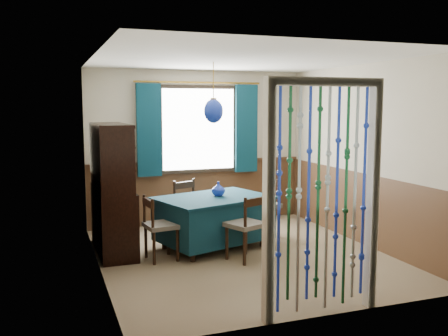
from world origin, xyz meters
name	(u,v)px	position (x,y,z in m)	size (l,w,h in m)	color
floor	(243,255)	(0.00, 0.00, 0.00)	(4.00, 4.00, 0.00)	brown
ceiling	(244,59)	(0.00, 0.00, 2.50)	(4.00, 4.00, 0.00)	silver
wall_back	(198,147)	(0.00, 2.00, 1.25)	(3.60, 3.60, 0.00)	#B8AF97
wall_front	(327,182)	(0.00, -2.00, 1.25)	(3.60, 3.60, 0.00)	#B8AF97
wall_left	(98,165)	(-1.80, 0.00, 1.25)	(4.00, 4.00, 0.00)	#B8AF97
wall_right	(363,155)	(1.80, 0.00, 1.25)	(4.00, 4.00, 0.00)	#B8AF97
wainscot_back	(198,193)	(0.00, 1.99, 0.50)	(3.60, 3.60, 0.00)	#4A301C
wainscot_front	(324,263)	(0.00, -1.99, 0.50)	(3.60, 3.60, 0.00)	#4A301C
wainscot_left	(101,229)	(-1.79, 0.00, 0.50)	(4.00, 4.00, 0.00)	#4A301C
wainscot_right	(360,208)	(1.79, 0.00, 0.50)	(4.00, 4.00, 0.00)	#4A301C
window	(198,129)	(0.00, 1.95, 1.55)	(1.32, 0.12, 1.42)	black
doorway	(323,203)	(0.00, -1.94, 1.05)	(1.16, 0.12, 2.18)	silver
dining_table	(214,218)	(-0.24, 0.47, 0.41)	(1.70, 1.41, 0.70)	#0B2C3A
chair_near	(247,225)	(-0.03, -0.20, 0.45)	(0.54, 0.53, 0.84)	black
chair_far	(190,208)	(-0.41, 1.06, 0.45)	(0.53, 0.52, 0.85)	black
chair_left	(159,226)	(-1.06, 0.18, 0.44)	(0.43, 0.45, 0.82)	black
chair_right	(264,205)	(0.65, 0.78, 0.47)	(0.52, 0.53, 0.89)	black
sideboard	(112,208)	(-1.56, 0.75, 0.59)	(0.47, 1.30, 1.70)	black
pendant_lamp	(213,111)	(-0.24, 0.47, 1.86)	(0.26, 0.26, 0.80)	olive
vase_table	(218,189)	(-0.15, 0.52, 0.79)	(0.17, 0.17, 0.18)	#162C97
bowl_shelf	(118,165)	(-1.50, 0.52, 1.19)	(0.23, 0.23, 0.06)	beige
vase_sideboard	(114,178)	(-1.50, 1.01, 0.95)	(0.18, 0.18, 0.19)	beige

